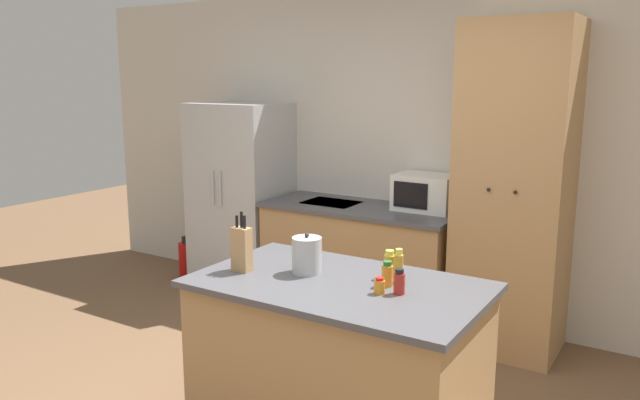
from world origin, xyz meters
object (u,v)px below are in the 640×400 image
spice_bottle_pale_salt (399,282)px  microwave (426,192)px  knife_block (242,248)px  spice_bottle_green_herb (380,286)px  spice_bottle_amber_oil (390,265)px  kettle (307,255)px  fire_extinguisher (186,260)px  spice_bottle_tall_dark (399,267)px  spice_bottle_short_red (387,275)px  refrigerator (241,198)px  pantry_cabinet (514,191)px

spice_bottle_pale_salt → microwave: bearing=108.7°
knife_block → spice_bottle_green_herb: size_ratio=4.03×
spice_bottle_amber_oil → kettle: size_ratio=0.69×
kettle → fire_extinguisher: kettle is taller
spice_bottle_tall_dark → spice_bottle_green_herb: 0.21m
microwave → spice_bottle_short_red: size_ratio=3.48×
microwave → spice_bottle_pale_salt: microwave is taller
microwave → spice_bottle_pale_salt: 1.87m
refrigerator → spice_bottle_green_herb: bearing=-37.2°
spice_bottle_amber_oil → microwave: bearing=106.0°
pantry_cabinet → spice_bottle_pale_salt: 1.67m
pantry_cabinet → kettle: pantry_cabinet is taller
spice_bottle_tall_dark → spice_bottle_pale_salt: bearing=-63.9°
refrigerator → pantry_cabinet: pantry_cabinet is taller
pantry_cabinet → kettle: bearing=-112.1°
spice_bottle_short_red → kettle: 0.46m
spice_bottle_pale_salt → kettle: 0.56m
microwave → spice_bottle_green_herb: bearing=-74.1°
pantry_cabinet → spice_bottle_amber_oil: pantry_cabinet is taller
refrigerator → microwave: size_ratio=3.73×
microwave → refrigerator: bearing=-175.9°
spice_bottle_green_herb → fire_extinguisher: bearing=150.6°
knife_block → fire_extinguisher: knife_block is taller
microwave → fire_extinguisher: size_ratio=1.10×
spice_bottle_amber_oil → kettle: 0.44m
pantry_cabinet → knife_block: (-0.97, -1.77, -0.13)m
spice_bottle_short_red → fire_extinguisher: size_ratio=0.32×
refrigerator → microwave: bearing=4.1°
microwave → spice_bottle_pale_salt: size_ratio=3.61×
spice_bottle_green_herb → spice_bottle_pale_salt: size_ratio=0.65×
refrigerator → kettle: refrigerator is taller
knife_block → spice_bottle_tall_dark: size_ratio=1.85×
refrigerator → kettle: size_ratio=7.73×
knife_block → spice_bottle_short_red: bearing=13.6°
spice_bottle_pale_salt → kettle: bearing=175.7°
spice_bottle_short_red → spice_bottle_amber_oil: 0.13m
pantry_cabinet → spice_bottle_pale_salt: (-0.09, -1.65, -0.20)m
microwave → knife_block: knife_block is taller
spice_bottle_green_herb → spice_bottle_short_red: bearing=97.9°
spice_bottle_tall_dark → fire_extinguisher: size_ratio=0.43×
pantry_cabinet → microwave: pantry_cabinet is taller
pantry_cabinet → spice_bottle_tall_dark: 1.52m
spice_bottle_pale_salt → spice_bottle_tall_dark: bearing=116.1°
spice_bottle_green_herb → microwave: bearing=105.9°
spice_bottle_green_herb → pantry_cabinet: bearing=84.0°
spice_bottle_amber_oil → spice_bottle_pale_salt: spice_bottle_amber_oil is taller
pantry_cabinet → refrigerator: bearing=-179.7°
microwave → knife_block: size_ratio=1.38×
microwave → spice_bottle_tall_dark: size_ratio=2.56×
pantry_cabinet → fire_extinguisher: pantry_cabinet is taller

